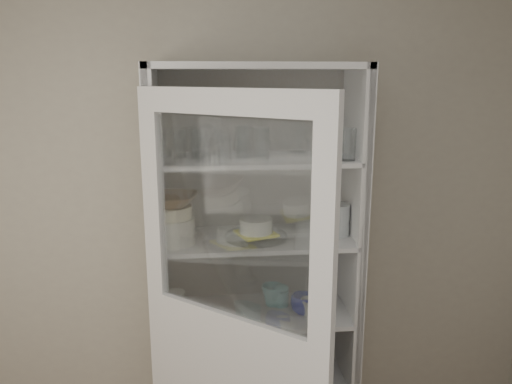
% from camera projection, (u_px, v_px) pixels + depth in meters
% --- Properties ---
extents(wall_back, '(3.60, 0.02, 2.60)m').
position_uv_depth(wall_back, '(215.00, 217.00, 2.68)').
color(wall_back, '#B9B29F').
rests_on(wall_back, ground).
extents(pantry_cabinet, '(1.00, 0.45, 2.10)m').
position_uv_depth(pantry_cabinet, '(255.00, 290.00, 2.62)').
color(pantry_cabinet, silver).
rests_on(pantry_cabinet, floor).
extents(cupboard_door, '(0.72, 0.60, 2.00)m').
position_uv_depth(cupboard_door, '(231.00, 365.00, 2.07)').
color(cupboard_door, silver).
rests_on(cupboard_door, floor).
extents(tumbler_0, '(0.10, 0.10, 0.16)m').
position_uv_depth(tumbler_0, '(167.00, 146.00, 2.20)').
color(tumbler_0, silver).
rests_on(tumbler_0, shelf_glass).
extents(tumbler_1, '(0.08, 0.08, 0.15)m').
position_uv_depth(tumbler_1, '(202.00, 145.00, 2.25)').
color(tumbler_1, silver).
rests_on(tumbler_1, shelf_glass).
extents(tumbler_2, '(0.07, 0.07, 0.13)m').
position_uv_depth(tumbler_2, '(225.00, 149.00, 2.22)').
color(tumbler_2, silver).
rests_on(tumbler_2, shelf_glass).
extents(tumbler_3, '(0.08, 0.08, 0.15)m').
position_uv_depth(tumbler_3, '(261.00, 144.00, 2.27)').
color(tumbler_3, silver).
rests_on(tumbler_3, shelf_glass).
extents(tumbler_4, '(0.08, 0.08, 0.13)m').
position_uv_depth(tumbler_4, '(322.00, 147.00, 2.27)').
color(tumbler_4, silver).
rests_on(tumbler_4, shelf_glass).
extents(tumbler_5, '(0.09, 0.09, 0.14)m').
position_uv_depth(tumbler_5, '(337.00, 145.00, 2.31)').
color(tumbler_5, silver).
rests_on(tumbler_5, shelf_glass).
extents(tumbler_6, '(0.09, 0.09, 0.15)m').
position_uv_depth(tumbler_6, '(348.00, 144.00, 2.28)').
color(tumbler_6, silver).
rests_on(tumbler_6, shelf_glass).
extents(tumbler_7, '(0.08, 0.08, 0.13)m').
position_uv_depth(tumbler_7, '(198.00, 144.00, 2.34)').
color(tumbler_7, silver).
rests_on(tumbler_7, shelf_glass).
extents(tumbler_8, '(0.07, 0.07, 0.13)m').
position_uv_depth(tumbler_8, '(179.00, 144.00, 2.37)').
color(tumbler_8, silver).
rests_on(tumbler_8, shelf_glass).
extents(tumbler_9, '(0.08, 0.08, 0.15)m').
position_uv_depth(tumbler_9, '(244.00, 142.00, 2.36)').
color(tumbler_9, silver).
rests_on(tumbler_9, shelf_glass).
extents(tumbler_10, '(0.07, 0.07, 0.15)m').
position_uv_depth(tumbler_10, '(244.00, 142.00, 2.37)').
color(tumbler_10, silver).
rests_on(tumbler_10, shelf_glass).
extents(tumbler_11, '(0.08, 0.08, 0.14)m').
position_uv_depth(tumbler_11, '(262.00, 141.00, 2.40)').
color(tumbler_11, silver).
rests_on(tumbler_11, shelf_glass).
extents(goblet_0, '(0.07, 0.07, 0.16)m').
position_uv_depth(goblet_0, '(209.00, 139.00, 2.43)').
color(goblet_0, silver).
rests_on(goblet_0, shelf_glass).
extents(goblet_1, '(0.07, 0.07, 0.16)m').
position_uv_depth(goblet_1, '(216.00, 137.00, 2.48)').
color(goblet_1, silver).
rests_on(goblet_1, shelf_glass).
extents(goblet_2, '(0.08, 0.08, 0.17)m').
position_uv_depth(goblet_2, '(300.00, 136.00, 2.49)').
color(goblet_2, silver).
rests_on(goblet_2, shelf_glass).
extents(goblet_3, '(0.08, 0.08, 0.17)m').
position_uv_depth(goblet_3, '(335.00, 136.00, 2.51)').
color(goblet_3, silver).
rests_on(goblet_3, shelf_glass).
extents(plate_stack_front, '(0.21, 0.21, 0.13)m').
position_uv_depth(plate_stack_front, '(173.00, 231.00, 2.37)').
color(plate_stack_front, white).
rests_on(plate_stack_front, shelf_plates).
extents(plate_stack_back, '(0.21, 0.21, 0.11)m').
position_uv_depth(plate_stack_back, '(174.00, 222.00, 2.53)').
color(plate_stack_back, white).
rests_on(plate_stack_back, shelf_plates).
extents(cream_bowl, '(0.20, 0.20, 0.06)m').
position_uv_depth(cream_bowl, '(172.00, 212.00, 2.35)').
color(cream_bowl, '#F8EEC4').
rests_on(cream_bowl, plate_stack_front).
extents(terracotta_bowl, '(0.28, 0.28, 0.06)m').
position_uv_depth(terracotta_bowl, '(171.00, 200.00, 2.34)').
color(terracotta_bowl, brown).
rests_on(terracotta_bowl, cream_bowl).
extents(glass_platter, '(0.40, 0.40, 0.02)m').
position_uv_depth(glass_platter, '(256.00, 236.00, 2.46)').
color(glass_platter, silver).
rests_on(glass_platter, shelf_plates).
extents(yellow_trivet, '(0.22, 0.22, 0.01)m').
position_uv_depth(yellow_trivet, '(256.00, 233.00, 2.46)').
color(yellow_trivet, yellow).
rests_on(yellow_trivet, glass_platter).
extents(white_ramekin, '(0.18, 0.18, 0.07)m').
position_uv_depth(white_ramekin, '(256.00, 225.00, 2.45)').
color(white_ramekin, white).
rests_on(white_ramekin, yellow_trivet).
extents(grey_bowl_stack, '(0.14, 0.14, 0.16)m').
position_uv_depth(grey_bowl_stack, '(336.00, 219.00, 2.50)').
color(grey_bowl_stack, '#B0B6B6').
rests_on(grey_bowl_stack, shelf_plates).
extents(mug_blue, '(0.14, 0.14, 0.10)m').
position_uv_depth(mug_blue, '(303.00, 304.00, 2.53)').
color(mug_blue, '#172B9B').
rests_on(mug_blue, shelf_mugs).
extents(mug_teal, '(0.14, 0.14, 0.11)m').
position_uv_depth(mug_teal, '(273.00, 295.00, 2.63)').
color(mug_teal, teal).
rests_on(mug_teal, shelf_mugs).
extents(mug_white, '(0.10, 0.10, 0.09)m').
position_uv_depth(mug_white, '(310.00, 308.00, 2.50)').
color(mug_white, white).
rests_on(mug_white, shelf_mugs).
extents(teal_jar, '(0.08, 0.08, 0.10)m').
position_uv_depth(teal_jar, '(281.00, 296.00, 2.62)').
color(teal_jar, teal).
rests_on(teal_jar, shelf_mugs).
extents(measuring_cups, '(0.09, 0.09, 0.04)m').
position_uv_depth(measuring_cups, '(186.00, 315.00, 2.48)').
color(measuring_cups, silver).
rests_on(measuring_cups, shelf_mugs).
extents(white_canister, '(0.13, 0.13, 0.12)m').
position_uv_depth(white_canister, '(176.00, 302.00, 2.53)').
color(white_canister, white).
rests_on(white_canister, shelf_mugs).
extents(cream_dish, '(0.29, 0.29, 0.08)m').
position_uv_depth(cream_dish, '(245.00, 375.00, 2.63)').
color(cream_dish, '#F8EEC4').
rests_on(cream_dish, shelf_bot).
extents(tin_box, '(0.23, 0.17, 0.06)m').
position_uv_depth(tin_box, '(272.00, 373.00, 2.66)').
color(tin_box, gray).
rests_on(tin_box, shelf_bot).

